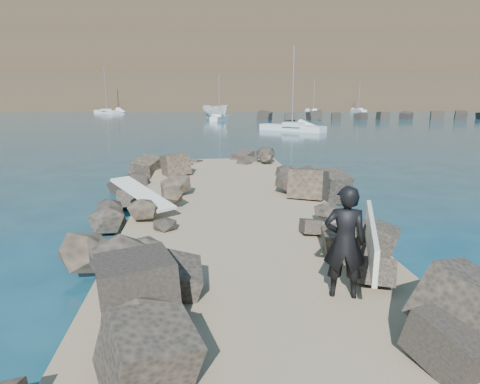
{
  "coord_description": "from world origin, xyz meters",
  "views": [
    {
      "loc": [
        -1.05,
        -11.68,
        3.96
      ],
      "look_at": [
        0.0,
        -1.0,
        1.5
      ],
      "focal_mm": 32.0,
      "sensor_mm": 36.0,
      "label": 1
    }
  ],
  "objects_px": {
    "surfboard_resting": "(142,197)",
    "boat_imported": "(216,111)",
    "sailboat_b": "(219,118)",
    "surfer_with_board": "(349,241)"
  },
  "relations": [
    {
      "from": "surfer_with_board",
      "to": "surfboard_resting",
      "type": "bearing_deg",
      "value": 125.52
    },
    {
      "from": "surfboard_resting",
      "to": "sailboat_b",
      "type": "xyz_separation_m",
      "value": [
        5.03,
        55.12,
        -0.69
      ]
    },
    {
      "from": "surfboard_resting",
      "to": "boat_imported",
      "type": "height_order",
      "value": "boat_imported"
    },
    {
      "from": "boat_imported",
      "to": "surfer_with_board",
      "type": "bearing_deg",
      "value": -126.12
    },
    {
      "from": "surfer_with_board",
      "to": "sailboat_b",
      "type": "bearing_deg",
      "value": 89.13
    },
    {
      "from": "surfboard_resting",
      "to": "surfer_with_board",
      "type": "relative_size",
      "value": 1.1
    },
    {
      "from": "boat_imported",
      "to": "surfboard_resting",
      "type": "bearing_deg",
      "value": -130.06
    },
    {
      "from": "boat_imported",
      "to": "surfer_with_board",
      "type": "relative_size",
      "value": 2.71
    },
    {
      "from": "surfboard_resting",
      "to": "surfer_with_board",
      "type": "height_order",
      "value": "surfer_with_board"
    },
    {
      "from": "surfer_with_board",
      "to": "sailboat_b",
      "type": "xyz_separation_m",
      "value": [
        0.92,
        60.87,
        -1.22
      ]
    }
  ]
}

